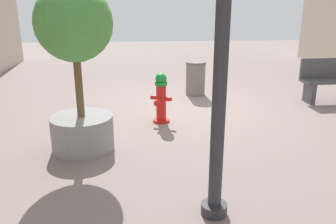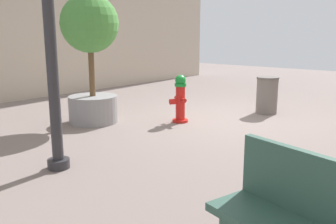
{
  "view_description": "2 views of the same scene",
  "coord_description": "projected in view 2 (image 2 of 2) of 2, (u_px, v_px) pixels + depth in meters",
  "views": [
    {
      "loc": [
        0.93,
        6.93,
        2.22
      ],
      "look_at": [
        0.54,
        2.06,
        0.62
      ],
      "focal_mm": 37.62,
      "sensor_mm": 36.0,
      "label": 1
    },
    {
      "loc": [
        -3.77,
        6.16,
        1.69
      ],
      "look_at": [
        0.07,
        1.68,
        0.42
      ],
      "focal_mm": 38.8,
      "sensor_mm": 36.0,
      "label": 2
    }
  ],
  "objects": [
    {
      "name": "planter_tree",
      "position": [
        91.0,
        47.0,
        6.79
      ],
      "size": [
        1.08,
        1.08,
        2.42
      ],
      "color": "gray",
      "rests_on": "ground_plane"
    },
    {
      "name": "fire_hydrant",
      "position": [
        180.0,
        99.0,
        7.03
      ],
      "size": [
        0.4,
        0.38,
        0.93
      ],
      "color": "red",
      "rests_on": "ground_plane"
    },
    {
      "name": "trash_bin",
      "position": [
        267.0,
        95.0,
        7.82
      ],
      "size": [
        0.47,
        0.47,
        0.79
      ],
      "color": "slate",
      "rests_on": "ground_plane"
    },
    {
      "name": "ground_plane",
      "position": [
        225.0,
        119.0,
        7.32
      ],
      "size": [
        23.4,
        23.4,
        0.0
      ],
      "primitive_type": "plane",
      "color": "gray"
    }
  ]
}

